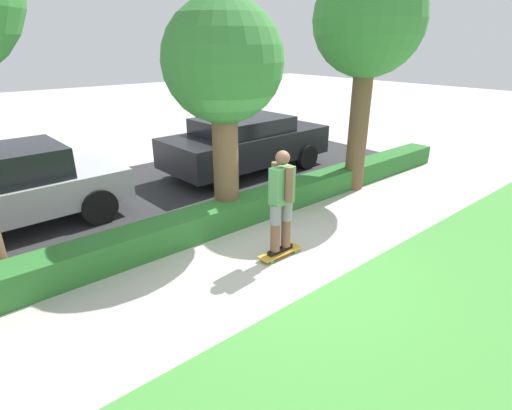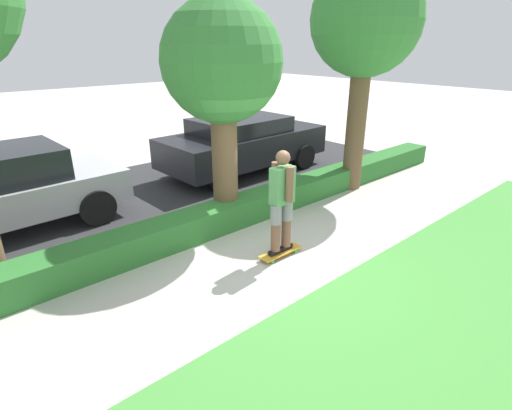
{
  "view_description": "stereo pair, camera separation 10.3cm",
  "coord_description": "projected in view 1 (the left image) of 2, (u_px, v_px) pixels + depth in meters",
  "views": [
    {
      "loc": [
        -3.98,
        -4.19,
        3.36
      ],
      "look_at": [
        0.06,
        0.6,
        0.79
      ],
      "focal_mm": 28.0,
      "sensor_mm": 36.0,
      "label": 1
    },
    {
      "loc": [
        -4.06,
        -4.13,
        3.36
      ],
      "look_at": [
        0.06,
        0.6,
        0.79
      ],
      "focal_mm": 28.0,
      "sensor_mm": 36.0,
      "label": 2
    }
  ],
  "objects": [
    {
      "name": "parked_car_front",
      "position": [
        14.0,
        187.0,
        7.55
      ],
      "size": [
        3.94,
        1.97,
        1.56
      ],
      "rotation": [
        0.0,
        0.0,
        0.03
      ],
      "color": "#B7B7BC",
      "rests_on": "ground_plane"
    },
    {
      "name": "hedge_row",
      "position": [
        220.0,
        217.0,
        7.66
      ],
      "size": [
        14.78,
        0.6,
        0.5
      ],
      "color": "#2D702D",
      "rests_on": "ground_plane"
    },
    {
      "name": "skater_person",
      "position": [
        282.0,
        200.0,
        6.37
      ],
      "size": [
        0.51,
        0.45,
        1.74
      ],
      "color": "black",
      "rests_on": "skateboard"
    },
    {
      "name": "skateboard",
      "position": [
        280.0,
        252.0,
        6.73
      ],
      "size": [
        0.81,
        0.24,
        0.09
      ],
      "color": "gold",
      "rests_on": "ground_plane"
    },
    {
      "name": "tree_mid",
      "position": [
        223.0,
        67.0,
        6.97
      ],
      "size": [
        2.15,
        2.15,
        4.12
      ],
      "color": "brown",
      "rests_on": "ground_plane"
    },
    {
      "name": "ground_plane",
      "position": [
        277.0,
        260.0,
        6.62
      ],
      "size": [
        60.0,
        60.0,
        0.0
      ],
      "primitive_type": "plane",
      "color": "#BCB7AD"
    },
    {
      "name": "street_asphalt",
      "position": [
        158.0,
        193.0,
        9.59
      ],
      "size": [
        14.78,
        5.0,
        0.01
      ],
      "color": "#2D2D30",
      "rests_on": "ground_plane"
    },
    {
      "name": "grass_lawn_strip",
      "position": [
        458.0,
        363.0,
        4.49
      ],
      "size": [
        14.78,
        4.0,
        0.01
      ],
      "color": "#47933D",
      "rests_on": "ground_plane"
    },
    {
      "name": "parked_car_middle",
      "position": [
        246.0,
        143.0,
        10.89
      ],
      "size": [
        4.7,
        2.14,
        1.51
      ],
      "rotation": [
        0.0,
        0.0,
        0.04
      ],
      "color": "black",
      "rests_on": "ground_plane"
    },
    {
      "name": "tree_far",
      "position": [
        368.0,
        24.0,
        8.53
      ],
      "size": [
        2.4,
        2.4,
        5.01
      ],
      "color": "brown",
      "rests_on": "ground_plane"
    }
  ]
}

